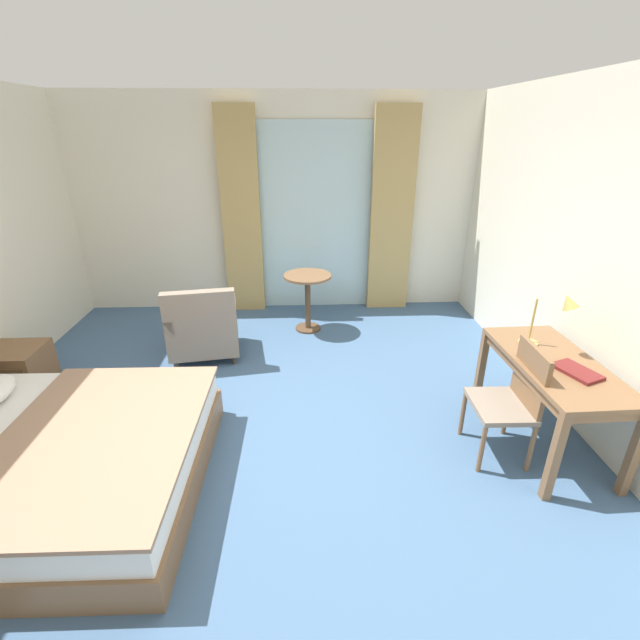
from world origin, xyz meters
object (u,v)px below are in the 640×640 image
object	(u,v)px
armchair_by_window	(203,328)
desk_lamp	(558,311)
nightstand	(18,371)
closed_book	(577,371)
desk_chair	(512,396)
writing_desk	(554,372)
round_cafe_table	(308,290)
bed	(45,462)

from	to	relation	value
armchair_by_window	desk_lamp	bearing A→B (deg)	-24.56
nightstand	closed_book	world-z (taller)	closed_book
desk_chair	armchair_by_window	distance (m)	3.16
writing_desk	desk_chair	distance (m)	0.40
armchair_by_window	round_cafe_table	xyz separation A→B (m)	(1.16, 0.67, 0.18)
nightstand	armchair_by_window	distance (m)	1.77
desk_chair	round_cafe_table	bearing A→B (deg)	122.18
bed	armchair_by_window	bearing A→B (deg)	70.20
bed	desk_chair	bearing A→B (deg)	4.40
nightstand	armchair_by_window	size ratio (longest dim) A/B	0.60
nightstand	desk_chair	size ratio (longest dim) A/B	0.56
desk_chair	bed	bearing A→B (deg)	-175.60
desk_lamp	armchair_by_window	distance (m)	3.44
nightstand	writing_desk	world-z (taller)	writing_desk
desk_lamp	round_cafe_table	distance (m)	2.86
desk_chair	round_cafe_table	xyz separation A→B (m)	(-1.50, 2.38, 0.01)
bed	round_cafe_table	xyz separation A→B (m)	(1.87, 2.64, 0.27)
writing_desk	round_cafe_table	distance (m)	2.92
writing_desk	armchair_by_window	bearing A→B (deg)	152.23
closed_book	desk_chair	bearing A→B (deg)	151.70
nightstand	writing_desk	size ratio (longest dim) A/B	0.40
nightstand	desk_chair	distance (m)	4.43
desk_lamp	round_cafe_table	size ratio (longest dim) A/B	0.71
desk_chair	desk_lamp	size ratio (longest dim) A/B	1.80
bed	nightstand	distance (m)	1.61
nightstand	desk_lamp	bearing A→B (deg)	-8.93
round_cafe_table	desk_chair	bearing A→B (deg)	-57.82
desk_lamp	round_cafe_table	world-z (taller)	desk_lamp
writing_desk	round_cafe_table	bearing A→B (deg)	129.43
writing_desk	armchair_by_window	size ratio (longest dim) A/B	1.49
bed	writing_desk	distance (m)	3.76
nightstand	closed_book	size ratio (longest dim) A/B	1.64
bed	desk_chair	world-z (taller)	desk_chair
writing_desk	round_cafe_table	xyz separation A→B (m)	(-1.85, 2.25, -0.12)
round_cafe_table	bed	bearing A→B (deg)	-125.37
desk_chair	armchair_by_window	size ratio (longest dim) A/B	1.07
nightstand	closed_book	xyz separation A→B (m)	(4.71, -1.10, 0.52)
bed	nightstand	xyz separation A→B (m)	(-0.93, 1.31, -0.02)
armchair_by_window	round_cafe_table	distance (m)	1.35
bed	nightstand	size ratio (longest dim) A/B	3.98
desk_lamp	desk_chair	bearing A→B (deg)	-142.27
round_cafe_table	closed_book	bearing A→B (deg)	-51.86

